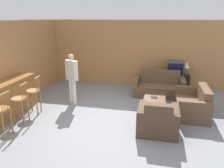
# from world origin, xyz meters

# --- Properties ---
(ground_plane) EXTENTS (24.00, 24.00, 0.00)m
(ground_plane) POSITION_xyz_m (0.00, 0.00, 0.00)
(ground_plane) COLOR gray
(wall_back) EXTENTS (9.40, 0.08, 2.60)m
(wall_back) POSITION_xyz_m (0.00, 3.75, 1.30)
(wall_back) COLOR #B27A47
(wall_back) RESTS_ON ground_plane
(wall_left) EXTENTS (0.08, 8.75, 2.60)m
(wall_left) POSITION_xyz_m (-3.25, 1.37, 1.30)
(wall_left) COLOR #B27A47
(wall_left) RESTS_ON ground_plane
(bar_counter) EXTENTS (0.55, 2.69, 1.01)m
(bar_counter) POSITION_xyz_m (-2.91, -0.33, 0.51)
(bar_counter) COLOR brown
(bar_counter) RESTS_ON ground_plane
(bar_chair_near) EXTENTS (0.40, 0.40, 1.09)m
(bar_chair_near) POSITION_xyz_m (-2.32, -1.01, 0.59)
(bar_chair_near) COLOR #996638
(bar_chair_near) RESTS_ON ground_plane
(bar_chair_mid) EXTENTS (0.42, 0.42, 1.09)m
(bar_chair_mid) POSITION_xyz_m (-2.32, -0.32, 0.59)
(bar_chair_mid) COLOR #996638
(bar_chair_mid) RESTS_ON ground_plane
(bar_chair_far) EXTENTS (0.45, 0.45, 1.09)m
(bar_chair_far) POSITION_xyz_m (-2.32, 0.33, 0.59)
(bar_chair_far) COLOR #996638
(bar_chair_far) RESTS_ON ground_plane
(couch_far) EXTENTS (1.75, 0.90, 0.87)m
(couch_far) POSITION_xyz_m (1.18, 2.66, 0.30)
(couch_far) COLOR brown
(couch_far) RESTS_ON ground_plane
(armchair_near) EXTENTS (0.95, 0.86, 0.84)m
(armchair_near) POSITION_xyz_m (1.19, -0.09, 0.30)
(armchair_near) COLOR #4C3828
(armchair_near) RESTS_ON ground_plane
(loveseat_right) EXTENTS (0.83, 1.44, 0.83)m
(loveseat_right) POSITION_xyz_m (2.17, 1.20, 0.30)
(loveseat_right) COLOR brown
(loveseat_right) RESTS_ON ground_plane
(coffee_table) EXTENTS (0.62, 0.98, 0.41)m
(coffee_table) POSITION_xyz_m (1.07, 1.31, 0.35)
(coffee_table) COLOR #472D1E
(coffee_table) RESTS_ON ground_plane
(tv_unit) EXTENTS (1.09, 0.46, 0.63)m
(tv_unit) POSITION_xyz_m (1.73, 3.40, 0.31)
(tv_unit) COLOR black
(tv_unit) RESTS_ON ground_plane
(tv) EXTENTS (0.62, 0.47, 0.48)m
(tv) POSITION_xyz_m (1.73, 3.40, 0.87)
(tv) COLOR #4C4C4C
(tv) RESTS_ON tv_unit
(book_on_table) EXTENTS (0.20, 0.18, 0.02)m
(book_on_table) POSITION_xyz_m (1.06, 1.25, 0.43)
(book_on_table) COLOR black
(book_on_table) RESTS_ON coffee_table
(table_lamp) EXTENTS (0.26, 0.26, 0.48)m
(table_lamp) POSITION_xyz_m (2.13, 3.40, 0.98)
(table_lamp) COLOR brown
(table_lamp) RESTS_ON tv_unit
(person_by_window) EXTENTS (0.48, 0.34, 1.61)m
(person_by_window) POSITION_xyz_m (-1.51, 1.25, 0.92)
(person_by_window) COLOR silver
(person_by_window) RESTS_ON ground_plane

